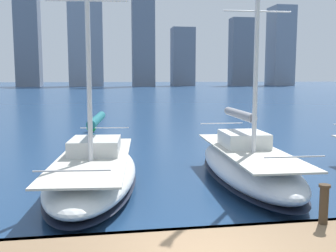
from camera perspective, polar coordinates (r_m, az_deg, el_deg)
The scene contains 5 objects.
city_skyline at distance 168.70m, azimuth -10.38°, elevation 12.44°, with size 166.87×16.79×54.75m.
sailboat_grey at distance 14.89m, azimuth 11.40°, elevation -5.38°, with size 2.97×8.62×9.30m.
sailboat_teal at distance 14.19m, azimuth -10.69°, elevation -6.28°, with size 3.79×9.29×9.76m.
mooring_post at distance 9.66m, azimuth 21.68°, elevation -10.40°, with size 0.26×0.26×0.91m.
channel_buoy at distance 28.38m, azimuth -11.08°, elevation -0.17°, with size 0.70×0.70×1.40m.
Camera 1 is at (1.70, 6.78, 3.90)m, focal length 42.00 mm.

